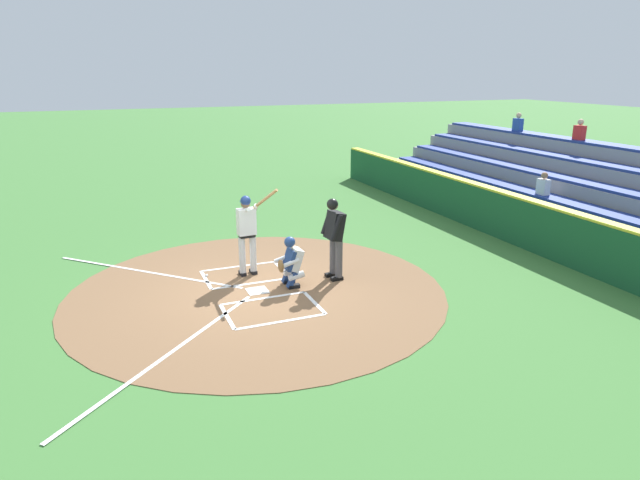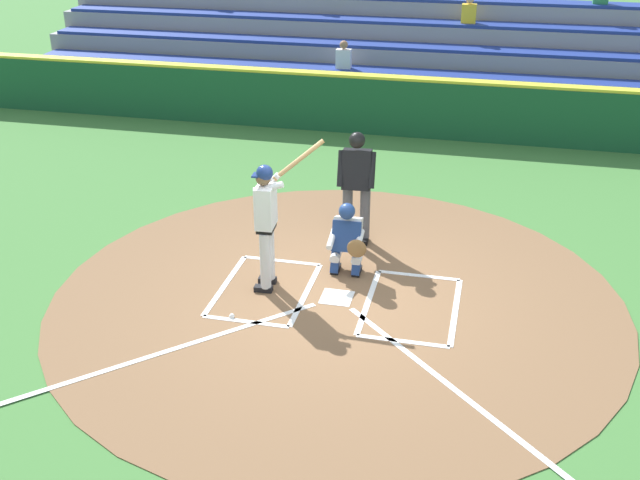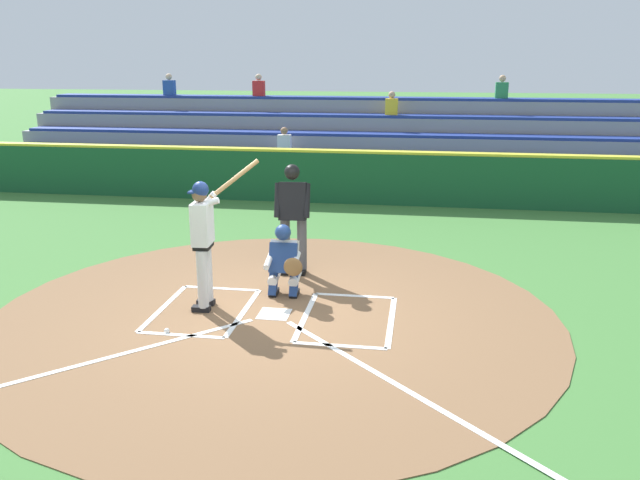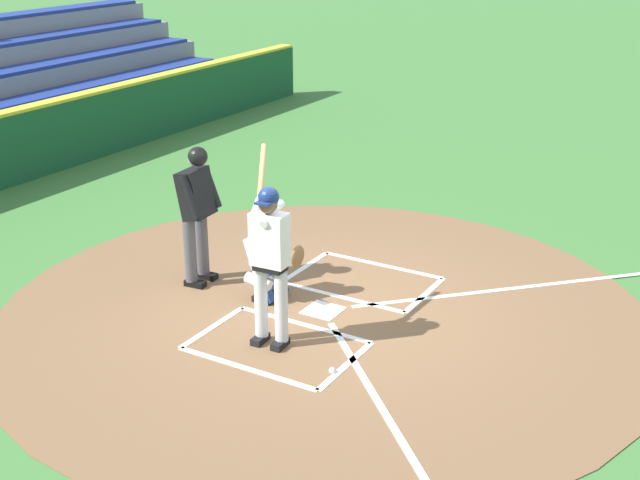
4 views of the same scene
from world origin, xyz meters
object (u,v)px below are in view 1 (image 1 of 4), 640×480
Objects in this scene: batter at (247,229)px; baseball at (207,276)px; catcher at (291,261)px; plate_umpire at (334,233)px.

baseball is at bearing 75.47° from batter.
catcher is at bearing -127.72° from baseball.
batter is at bearing 61.69° from plate_umpire.
catcher is 2.12m from baseball.
batter is 1.88× the size of catcher.
catcher is 1.16m from plate_umpire.
plate_umpire is at bearing -118.31° from batter.
batter reaches higher than baseball.
plate_umpire is at bearing -86.00° from catcher.
catcher is 15.27× the size of baseball.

